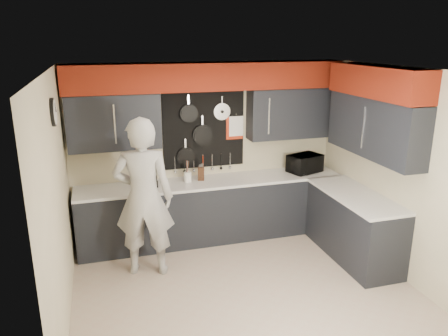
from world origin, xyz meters
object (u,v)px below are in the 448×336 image
object	(u,v)px
microwave	(305,164)
knife_block	(201,174)
person	(144,198)
coffee_maker	(150,173)
utensil_crock	(188,177)

from	to	relation	value
microwave	knife_block	bearing A→B (deg)	158.54
knife_block	person	xyz separation A→B (m)	(-0.92, -0.77, 0.00)
knife_block	coffee_maker	bearing A→B (deg)	-161.38
coffee_maker	person	size ratio (longest dim) A/B	0.17
microwave	knife_block	world-z (taller)	microwave
coffee_maker	microwave	bearing A→B (deg)	5.88
knife_block	utensil_crock	size ratio (longest dim) A/B	1.36
person	knife_block	bearing A→B (deg)	-125.84
coffee_maker	person	bearing A→B (deg)	-96.29
utensil_crock	knife_block	bearing A→B (deg)	4.94
knife_block	utensil_crock	world-z (taller)	knife_block
microwave	person	bearing A→B (deg)	176.42
microwave	utensil_crock	size ratio (longest dim) A/B	3.50
microwave	knife_block	xyz separation A→B (m)	(-1.63, 0.07, -0.04)
utensil_crock	person	xyz separation A→B (m)	(-0.71, -0.76, 0.03)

